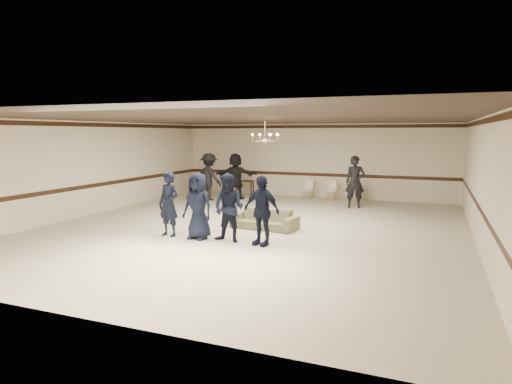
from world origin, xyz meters
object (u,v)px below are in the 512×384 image
boy_a (169,204)px  adult_right (355,182)px  banquet_chair_mid (331,191)px  boy_d (261,210)px  chandelier (265,131)px  boy_c (229,208)px  adult_mid (236,176)px  banquet_chair_right (355,192)px  console_table (245,188)px  banquet_chair_left (308,189)px  boy_b (198,206)px  settee (264,219)px  adult_left (209,177)px

boy_a → adult_right: size_ratio=0.90×
banquet_chair_mid → boy_d: bearing=-90.1°
chandelier → boy_c: chandelier is taller
boy_d → adult_mid: (-3.88, 6.98, 0.10)m
boy_a → boy_c: 1.80m
chandelier → adult_right: 4.76m
banquet_chair_right → boy_d: bearing=-94.7°
console_table → adult_mid: bearing=-90.6°
banquet_chair_left → banquet_chair_right: bearing=4.3°
boy_b → boy_a: bearing=-173.5°
settee → banquet_chair_mid: bearing=90.3°
boy_c → banquet_chair_left: boy_c is taller
boy_d → adult_left: 7.89m
settee → adult_left: 6.10m
chandelier → boy_a: bearing=-121.7°
boy_b → adult_right: (3.02, 6.58, 0.10)m
boy_b → banquet_chair_right: (2.81, 8.05, -0.46)m
settee → adult_right: 5.12m
boy_b → banquet_chair_mid: bearing=83.8°
adult_mid → settee: bearing=107.1°
boy_c → adult_left: adult_left is taller
boy_a → settee: bearing=50.7°
adult_right → console_table: size_ratio=2.45×
banquet_chair_mid → boy_a: bearing=-108.6°
adult_left → boy_a: bearing=127.8°
boy_b → boy_d: size_ratio=1.00×
adult_mid → console_table: bearing=-100.3°
boy_b → boy_c: (0.90, -0.00, 0.00)m
boy_a → boy_b: 0.90m
banquet_chair_left → banquet_chair_right: 2.00m
boy_a → banquet_chair_right: (3.71, 8.05, -0.46)m
settee → adult_right: adult_right is taller
boy_a → boy_d: 2.70m
adult_left → banquet_chair_left: 4.22m
boy_d → adult_mid: bearing=133.6°
adult_left → banquet_chair_right: adult_left is taller
adult_left → banquet_chair_mid: size_ratio=2.32×
boy_a → boy_b: size_ratio=1.00×
adult_mid → adult_left: bearing=22.6°
chandelier → boy_d: bearing=-70.9°
chandelier → console_table: 6.73m
boy_c → banquet_chair_mid: boy_c is taller
adult_left → adult_mid: bearing=-122.6°
boy_a → adult_right: bearing=68.0°
boy_b → adult_right: 7.24m
chandelier → settee: chandelier is taller
adult_left → banquet_chair_right: size_ratio=2.32×
console_table → boy_a: bearing=-86.8°
boy_d → adult_left: (-4.78, 6.28, 0.10)m
adult_right → banquet_chair_left: bearing=130.7°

